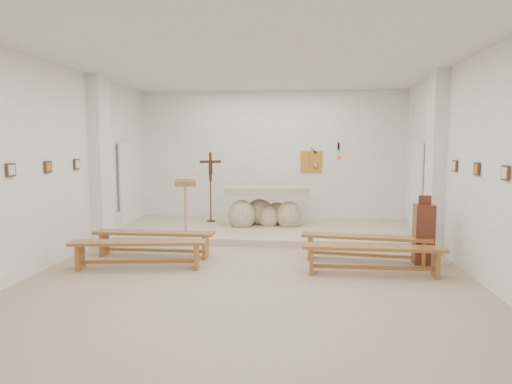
# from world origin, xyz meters

# --- Properties ---
(ground) EXTENTS (7.00, 10.00, 0.00)m
(ground) POSITION_xyz_m (0.00, 0.00, 0.00)
(ground) COLOR tan
(ground) RESTS_ON ground
(wall_left) EXTENTS (0.02, 10.00, 3.50)m
(wall_left) POSITION_xyz_m (-3.49, 0.00, 1.75)
(wall_left) COLOR white
(wall_left) RESTS_ON ground
(wall_right) EXTENTS (0.02, 10.00, 3.50)m
(wall_right) POSITION_xyz_m (3.49, 0.00, 1.75)
(wall_right) COLOR white
(wall_right) RESTS_ON ground
(wall_back) EXTENTS (7.00, 0.02, 3.50)m
(wall_back) POSITION_xyz_m (0.00, 4.99, 1.75)
(wall_back) COLOR white
(wall_back) RESTS_ON ground
(ceiling) EXTENTS (7.00, 10.00, 0.02)m
(ceiling) POSITION_xyz_m (0.00, 0.00, 3.49)
(ceiling) COLOR silver
(ceiling) RESTS_ON wall_back
(sanctuary_platform) EXTENTS (6.98, 3.00, 0.15)m
(sanctuary_platform) POSITION_xyz_m (0.00, 3.50, 0.07)
(sanctuary_platform) COLOR beige
(sanctuary_platform) RESTS_ON ground
(pilaster_left) EXTENTS (0.26, 0.55, 3.50)m
(pilaster_left) POSITION_xyz_m (-3.37, 2.00, 1.75)
(pilaster_left) COLOR white
(pilaster_left) RESTS_ON ground
(pilaster_right) EXTENTS (0.26, 0.55, 3.50)m
(pilaster_right) POSITION_xyz_m (3.37, 2.00, 1.75)
(pilaster_right) COLOR white
(pilaster_right) RESTS_ON ground
(gold_wall_relief) EXTENTS (0.55, 0.04, 0.55)m
(gold_wall_relief) POSITION_xyz_m (1.05, 4.96, 1.65)
(gold_wall_relief) COLOR #CA882F
(gold_wall_relief) RESTS_ON wall_back
(sanctuary_lamp) EXTENTS (0.11, 0.36, 0.44)m
(sanctuary_lamp) POSITION_xyz_m (1.75, 4.71, 1.81)
(sanctuary_lamp) COLOR black
(sanctuary_lamp) RESTS_ON wall_back
(station_frame_left_front) EXTENTS (0.03, 0.20, 0.20)m
(station_frame_left_front) POSITION_xyz_m (-3.47, -0.80, 1.72)
(station_frame_left_front) COLOR #462C1E
(station_frame_left_front) RESTS_ON wall_left
(station_frame_left_mid) EXTENTS (0.03, 0.20, 0.20)m
(station_frame_left_mid) POSITION_xyz_m (-3.47, 0.20, 1.72)
(station_frame_left_mid) COLOR #462C1E
(station_frame_left_mid) RESTS_ON wall_left
(station_frame_left_rear) EXTENTS (0.03, 0.20, 0.20)m
(station_frame_left_rear) POSITION_xyz_m (-3.47, 1.20, 1.72)
(station_frame_left_rear) COLOR #462C1E
(station_frame_left_rear) RESTS_ON wall_left
(station_frame_right_front) EXTENTS (0.03, 0.20, 0.20)m
(station_frame_right_front) POSITION_xyz_m (3.47, -0.80, 1.72)
(station_frame_right_front) COLOR #462C1E
(station_frame_right_front) RESTS_ON wall_right
(station_frame_right_mid) EXTENTS (0.03, 0.20, 0.20)m
(station_frame_right_mid) POSITION_xyz_m (3.47, 0.20, 1.72)
(station_frame_right_mid) COLOR #462C1E
(station_frame_right_mid) RESTS_ON wall_right
(station_frame_right_rear) EXTENTS (0.03, 0.20, 0.20)m
(station_frame_right_rear) POSITION_xyz_m (3.47, 1.20, 1.72)
(station_frame_right_rear) COLOR #462C1E
(station_frame_right_rear) RESTS_ON wall_right
(radiator_left) EXTENTS (0.10, 0.85, 0.52)m
(radiator_left) POSITION_xyz_m (-3.43, 2.70, 0.27)
(radiator_left) COLOR silver
(radiator_left) RESTS_ON ground
(radiator_right) EXTENTS (0.10, 0.85, 0.52)m
(radiator_right) POSITION_xyz_m (3.43, 2.70, 0.27)
(radiator_right) COLOR silver
(radiator_right) RESTS_ON ground
(altar) EXTENTS (2.06, 0.98, 1.03)m
(altar) POSITION_xyz_m (-0.06, 3.73, 0.54)
(altar) COLOR beige
(altar) RESTS_ON sanctuary_platform
(lectern) EXTENTS (0.51, 0.45, 1.25)m
(lectern) POSITION_xyz_m (-1.65, 2.28, 0.77)
(lectern) COLOR tan
(lectern) RESTS_ON sanctuary_platform
(crucifix_stand) EXTENTS (0.52, 0.23, 1.75)m
(crucifix_stand) POSITION_xyz_m (-1.48, 4.14, 1.16)
(crucifix_stand) COLOR #392312
(crucifix_stand) RESTS_ON sanctuary_platform
(potted_plant) EXTENTS (0.56, 0.52, 0.50)m
(potted_plant) POSITION_xyz_m (-0.34, 4.20, 0.40)
(potted_plant) COLOR #295221
(potted_plant) RESTS_ON sanctuary_platform
(donation_pedestal) EXTENTS (0.33, 0.33, 1.21)m
(donation_pedestal) POSITION_xyz_m (2.93, 1.01, 0.53)
(donation_pedestal) COLOR #5F2C1B
(donation_pedestal) RESTS_ON ground
(bench_left_front) EXTENTS (2.26, 0.38, 0.48)m
(bench_left_front) POSITION_xyz_m (-1.94, 1.04, 0.36)
(bench_left_front) COLOR olive
(bench_left_front) RESTS_ON ground
(bench_right_front) EXTENTS (2.29, 0.65, 0.48)m
(bench_right_front) POSITION_xyz_m (1.94, 1.04, 0.36)
(bench_right_front) COLOR olive
(bench_right_front) RESTS_ON ground
(bench_left_second) EXTENTS (2.29, 0.64, 0.48)m
(bench_left_second) POSITION_xyz_m (-1.94, 0.19, 0.36)
(bench_left_second) COLOR olive
(bench_left_second) RESTS_ON ground
(bench_right_second) EXTENTS (2.27, 0.41, 0.48)m
(bench_right_second) POSITION_xyz_m (1.94, 0.19, 0.36)
(bench_right_second) COLOR olive
(bench_right_second) RESTS_ON ground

